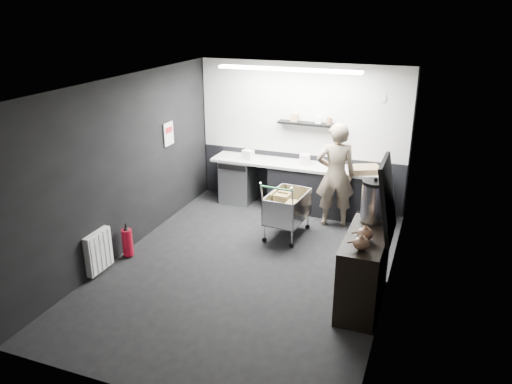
% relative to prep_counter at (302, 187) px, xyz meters
% --- Properties ---
extents(floor, '(5.50, 5.50, 0.00)m').
position_rel_prep_counter_xyz_m(floor, '(-0.14, -2.42, -0.46)').
color(floor, black).
rests_on(floor, ground).
extents(ceiling, '(5.50, 5.50, 0.00)m').
position_rel_prep_counter_xyz_m(ceiling, '(-0.14, -2.42, 2.24)').
color(ceiling, silver).
rests_on(ceiling, wall_back).
extents(wall_back, '(5.50, 0.00, 5.50)m').
position_rel_prep_counter_xyz_m(wall_back, '(-0.14, 0.33, 0.89)').
color(wall_back, black).
rests_on(wall_back, floor).
extents(wall_front, '(5.50, 0.00, 5.50)m').
position_rel_prep_counter_xyz_m(wall_front, '(-0.14, -5.17, 0.89)').
color(wall_front, black).
rests_on(wall_front, floor).
extents(wall_left, '(0.00, 5.50, 5.50)m').
position_rel_prep_counter_xyz_m(wall_left, '(-2.14, -2.42, 0.89)').
color(wall_left, black).
rests_on(wall_left, floor).
extents(wall_right, '(0.00, 5.50, 5.50)m').
position_rel_prep_counter_xyz_m(wall_right, '(1.86, -2.42, 0.89)').
color(wall_right, black).
rests_on(wall_right, floor).
extents(kitchen_wall_panel, '(3.95, 0.02, 1.70)m').
position_rel_prep_counter_xyz_m(kitchen_wall_panel, '(-0.14, 0.31, 1.39)').
color(kitchen_wall_panel, silver).
rests_on(kitchen_wall_panel, wall_back).
extents(dado_panel, '(3.95, 0.02, 1.00)m').
position_rel_prep_counter_xyz_m(dado_panel, '(-0.14, 0.31, 0.04)').
color(dado_panel, black).
rests_on(dado_panel, wall_back).
extents(floating_shelf, '(1.20, 0.22, 0.04)m').
position_rel_prep_counter_xyz_m(floating_shelf, '(0.06, 0.20, 1.16)').
color(floating_shelf, black).
rests_on(floating_shelf, wall_back).
extents(wall_clock, '(0.20, 0.03, 0.20)m').
position_rel_prep_counter_xyz_m(wall_clock, '(1.26, 0.30, 1.69)').
color(wall_clock, white).
rests_on(wall_clock, wall_back).
extents(poster, '(0.02, 0.30, 0.40)m').
position_rel_prep_counter_xyz_m(poster, '(-2.12, -1.12, 1.09)').
color(poster, white).
rests_on(poster, wall_left).
extents(poster_red_band, '(0.02, 0.22, 0.10)m').
position_rel_prep_counter_xyz_m(poster_red_band, '(-2.11, -1.12, 1.16)').
color(poster_red_band, red).
rests_on(poster_red_band, poster).
extents(radiator, '(0.10, 0.50, 0.60)m').
position_rel_prep_counter_xyz_m(radiator, '(-2.08, -3.32, -0.11)').
color(radiator, white).
rests_on(radiator, wall_left).
extents(ceiling_strip, '(2.40, 0.20, 0.04)m').
position_rel_prep_counter_xyz_m(ceiling_strip, '(-0.14, -0.57, 2.21)').
color(ceiling_strip, white).
rests_on(ceiling_strip, ceiling).
extents(prep_counter, '(3.20, 0.61, 0.90)m').
position_rel_prep_counter_xyz_m(prep_counter, '(0.00, 0.00, 0.00)').
color(prep_counter, black).
rests_on(prep_counter, floor).
extents(person, '(0.77, 0.62, 1.84)m').
position_rel_prep_counter_xyz_m(person, '(0.71, -0.45, 0.46)').
color(person, '#B8AA92').
rests_on(person, floor).
extents(shopping_cart, '(0.62, 0.97, 1.03)m').
position_rel_prep_counter_xyz_m(shopping_cart, '(0.08, -1.17, 0.03)').
color(shopping_cart, silver).
rests_on(shopping_cart, floor).
extents(sideboard, '(0.56, 1.31, 1.96)m').
position_rel_prep_counter_xyz_m(sideboard, '(1.61, -2.72, 0.16)').
color(sideboard, black).
rests_on(sideboard, floor).
extents(fire_extinguisher, '(0.16, 0.16, 0.53)m').
position_rel_prep_counter_xyz_m(fire_extinguisher, '(-1.99, -2.75, -0.20)').
color(fire_extinguisher, '#A90B20').
rests_on(fire_extinguisher, floor).
extents(cardboard_box, '(0.61, 0.55, 0.10)m').
position_rel_prep_counter_xyz_m(cardboard_box, '(1.15, -0.05, 0.49)').
color(cardboard_box, '#95764F').
rests_on(cardboard_box, prep_counter).
extents(pink_tub, '(0.19, 0.19, 0.19)m').
position_rel_prep_counter_xyz_m(pink_tub, '(0.04, 0.00, 0.54)').
color(pink_tub, white).
rests_on(pink_tub, prep_counter).
extents(white_container, '(0.22, 0.19, 0.17)m').
position_rel_prep_counter_xyz_m(white_container, '(-1.05, -0.05, 0.53)').
color(white_container, white).
rests_on(white_container, prep_counter).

